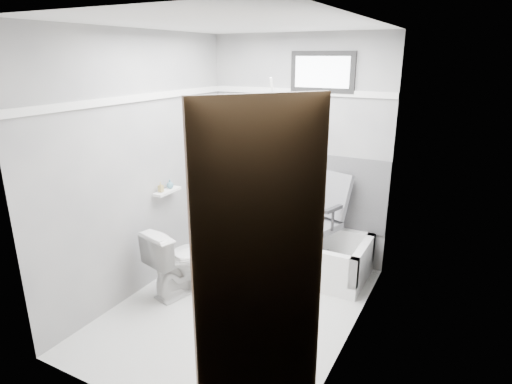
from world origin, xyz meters
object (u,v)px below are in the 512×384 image
Objects in this scene: office_chair at (313,219)px; door at (278,313)px; soap_bottle_b at (170,184)px; bathtub at (295,250)px; toilet at (181,260)px; soap_bottle_a at (161,187)px.

door reaches higher than office_chair.
soap_bottle_b is at bearing 140.60° from door.
office_chair is at bearing 16.41° from bathtub.
door is at bearing -56.54° from office_chair.
toilet is 0.73m from soap_bottle_a.
office_chair reaches higher than bathtub.
soap_bottle_b is (-0.32, 0.29, 0.63)m from toilet.
door is (0.65, -2.26, 0.41)m from office_chair.
toilet is 6.94× the size of soap_bottle_a.
soap_bottle_a is at bearing 143.19° from door.
soap_bottle_a is at bearing -10.47° from toilet.
bathtub is 1.61× the size of office_chair.
soap_bottle_b is at bearing 90.00° from soap_bottle_a.
office_chair is at bearing 106.02° from door.
soap_bottle_a is 1.09× the size of soap_bottle_b.
bathtub is 1.54m from soap_bottle_a.
soap_bottle_b is (-1.10, -0.63, 0.75)m from bathtub.
soap_bottle_b is (0.00, 0.14, -0.01)m from soap_bottle_a.
door is 22.52× the size of soap_bottle_b.
door reaches higher than toilet.
soap_bottle_a is (-1.92, 1.44, -0.03)m from door.
toilet reaches higher than bathtub.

